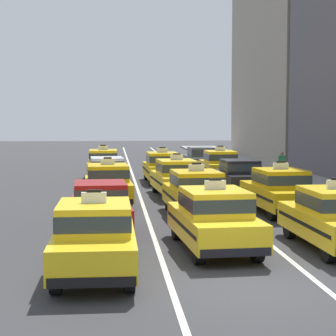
{
  "coord_description": "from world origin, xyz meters",
  "views": [
    {
      "loc": [
        -2.79,
        -12.35,
        3.57
      ],
      "look_at": [
        -0.35,
        14.82,
        1.3
      ],
      "focal_mm": 65.42,
      "sensor_mm": 36.0,
      "label": 1
    }
  ],
  "objects_px": {
    "taxi_right_fourth": "(220,164)",
    "pedestrian_mid_block": "(282,167)",
    "taxi_left_fifth": "(103,163)",
    "sedan_right_fifth": "(201,158)",
    "taxi_center_third": "(176,177)",
    "taxi_left_third": "(108,184)",
    "sedan_left_fourth": "(107,172)",
    "taxi_center_nearest": "(214,218)",
    "sedan_right_third": "(239,175)",
    "sedan_left_second": "(100,206)",
    "taxi_center_second": "(196,192)",
    "taxi_center_fourth": "(162,167)",
    "taxi_right_nearest": "(335,217)",
    "taxi_right_second": "(279,190)",
    "taxi_left_nearest": "(94,237)"
  },
  "relations": [
    {
      "from": "sedan_left_fourth",
      "to": "taxi_left_fifth",
      "type": "xyz_separation_m",
      "value": [
        -0.27,
        5.52,
        0.03
      ]
    },
    {
      "from": "taxi_left_fifth",
      "to": "taxi_right_fourth",
      "type": "bearing_deg",
      "value": -13.87
    },
    {
      "from": "sedan_right_third",
      "to": "sedan_right_fifth",
      "type": "height_order",
      "value": "same"
    },
    {
      "from": "taxi_right_fourth",
      "to": "sedan_right_fifth",
      "type": "height_order",
      "value": "taxi_right_fourth"
    },
    {
      "from": "taxi_center_nearest",
      "to": "sedan_right_third",
      "type": "xyz_separation_m",
      "value": [
        3.21,
        12.14,
        -0.03
      ]
    },
    {
      "from": "sedan_left_second",
      "to": "taxi_right_second",
      "type": "bearing_deg",
      "value": 26.27
    },
    {
      "from": "taxi_center_second",
      "to": "sedan_right_third",
      "type": "xyz_separation_m",
      "value": [
        2.96,
        6.59,
        -0.03
      ]
    },
    {
      "from": "taxi_left_third",
      "to": "sedan_left_fourth",
      "type": "bearing_deg",
      "value": 90.91
    },
    {
      "from": "sedan_left_second",
      "to": "taxi_center_nearest",
      "type": "relative_size",
      "value": 0.94
    },
    {
      "from": "taxi_center_third",
      "to": "sedan_right_third",
      "type": "xyz_separation_m",
      "value": [
        3.07,
        0.88,
        -0.03
      ]
    },
    {
      "from": "taxi_left_nearest",
      "to": "taxi_right_nearest",
      "type": "xyz_separation_m",
      "value": [
        6.4,
        2.14,
        0.0
      ]
    },
    {
      "from": "taxi_right_nearest",
      "to": "taxi_center_fourth",
      "type": "bearing_deg",
      "value": 100.85
    },
    {
      "from": "taxi_left_third",
      "to": "taxi_right_fourth",
      "type": "height_order",
      "value": "same"
    },
    {
      "from": "taxi_left_fifth",
      "to": "taxi_center_second",
      "type": "height_order",
      "value": "same"
    },
    {
      "from": "taxi_center_second",
      "to": "taxi_right_fourth",
      "type": "relative_size",
      "value": 1.02
    },
    {
      "from": "taxi_center_nearest",
      "to": "taxi_center_fourth",
      "type": "relative_size",
      "value": 1.01
    },
    {
      "from": "taxi_left_third",
      "to": "pedestrian_mid_block",
      "type": "height_order",
      "value": "taxi_left_third"
    },
    {
      "from": "sedan_left_second",
      "to": "taxi_left_third",
      "type": "xyz_separation_m",
      "value": [
        0.18,
        6.02,
        0.03
      ]
    },
    {
      "from": "sedan_left_fourth",
      "to": "taxi_center_nearest",
      "type": "distance_m",
      "value": 14.78
    },
    {
      "from": "sedan_left_fourth",
      "to": "sedan_right_third",
      "type": "xyz_separation_m",
      "value": [
        6.22,
        -2.33,
        0.0
      ]
    },
    {
      "from": "pedestrian_mid_block",
      "to": "sedan_right_fifth",
      "type": "bearing_deg",
      "value": 108.07
    },
    {
      "from": "taxi_right_nearest",
      "to": "pedestrian_mid_block",
      "type": "height_order",
      "value": "taxi_right_nearest"
    },
    {
      "from": "taxi_right_nearest",
      "to": "sedan_right_fifth",
      "type": "xyz_separation_m",
      "value": [
        -0.16,
        24.27,
        -0.03
      ]
    },
    {
      "from": "taxi_center_third",
      "to": "taxi_left_fifth",
      "type": "bearing_deg",
      "value": 111.35
    },
    {
      "from": "taxi_left_third",
      "to": "sedan_left_fourth",
      "type": "distance_m",
      "value": 5.65
    },
    {
      "from": "taxi_center_second",
      "to": "taxi_center_third",
      "type": "height_order",
      "value": "same"
    },
    {
      "from": "taxi_left_nearest",
      "to": "taxi_center_second",
      "type": "bearing_deg",
      "value": 66.69
    },
    {
      "from": "taxi_center_second",
      "to": "taxi_right_second",
      "type": "distance_m",
      "value": 3.23
    },
    {
      "from": "sedan_right_fifth",
      "to": "sedan_left_second",
      "type": "bearing_deg",
      "value": -106.24
    },
    {
      "from": "taxi_left_nearest",
      "to": "sedan_left_fourth",
      "type": "distance_m",
      "value": 16.76
    },
    {
      "from": "taxi_left_third",
      "to": "pedestrian_mid_block",
      "type": "bearing_deg",
      "value": 34.88
    },
    {
      "from": "taxi_right_fourth",
      "to": "sedan_right_third",
      "type": "bearing_deg",
      "value": -91.52
    },
    {
      "from": "taxi_left_fifth",
      "to": "sedan_right_fifth",
      "type": "height_order",
      "value": "taxi_left_fifth"
    },
    {
      "from": "sedan_left_second",
      "to": "sedan_left_fourth",
      "type": "height_order",
      "value": "same"
    },
    {
      "from": "taxi_left_fifth",
      "to": "taxi_center_fourth",
      "type": "xyz_separation_m",
      "value": [
        3.25,
        -2.92,
        0.0
      ]
    },
    {
      "from": "taxi_center_fourth",
      "to": "sedan_right_third",
      "type": "xyz_separation_m",
      "value": [
        3.24,
        -4.93,
        -0.03
      ]
    },
    {
      "from": "taxi_center_second",
      "to": "taxi_center_fourth",
      "type": "distance_m",
      "value": 11.53
    },
    {
      "from": "taxi_center_nearest",
      "to": "taxi_left_third",
      "type": "bearing_deg",
      "value": 108.29
    },
    {
      "from": "pedestrian_mid_block",
      "to": "sedan_left_second",
      "type": "bearing_deg",
      "value": -126.71
    },
    {
      "from": "taxi_left_nearest",
      "to": "taxi_center_third",
      "type": "height_order",
      "value": "same"
    },
    {
      "from": "taxi_left_fifth",
      "to": "sedan_right_fifth",
      "type": "xyz_separation_m",
      "value": [
        6.39,
        4.13,
        -0.03
      ]
    },
    {
      "from": "sedan_left_second",
      "to": "sedan_right_third",
      "type": "bearing_deg",
      "value": 56.01
    },
    {
      "from": "taxi_center_third",
      "to": "sedan_right_fifth",
      "type": "height_order",
      "value": "taxi_center_third"
    },
    {
      "from": "taxi_right_fourth",
      "to": "pedestrian_mid_block",
      "type": "height_order",
      "value": "taxi_right_fourth"
    },
    {
      "from": "taxi_left_third",
      "to": "taxi_center_nearest",
      "type": "height_order",
      "value": "same"
    },
    {
      "from": "taxi_center_fourth",
      "to": "pedestrian_mid_block",
      "type": "distance_m",
      "value": 6.41
    },
    {
      "from": "taxi_center_nearest",
      "to": "sedan_right_fifth",
      "type": "bearing_deg",
      "value": 82.63
    },
    {
      "from": "taxi_center_nearest",
      "to": "taxi_right_second",
      "type": "relative_size",
      "value": 1.0
    },
    {
      "from": "taxi_left_fifth",
      "to": "taxi_center_third",
      "type": "bearing_deg",
      "value": -68.65
    },
    {
      "from": "taxi_right_nearest",
      "to": "taxi_left_third",
      "type": "bearing_deg",
      "value": 124.64
    }
  ]
}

